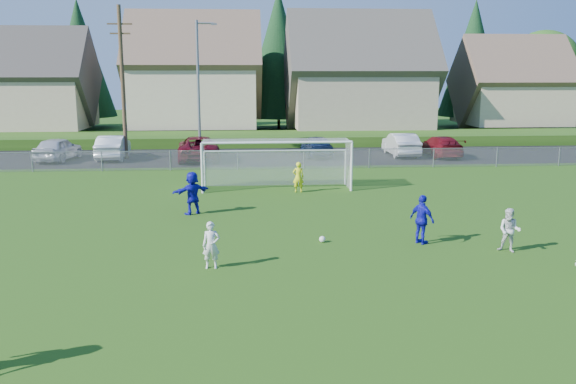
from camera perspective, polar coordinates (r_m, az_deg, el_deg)
name	(u,v)px	position (r m, az deg, el deg)	size (l,w,h in m)	color
ground	(311,309)	(15.53, 2.21, -10.92)	(160.00, 160.00, 0.00)	#193D0C
asphalt_lot	(267,157)	(42.22, -1.95, 3.34)	(60.00, 60.00, 0.00)	black
grass_embankment	(264,139)	(49.61, -2.30, 4.99)	(70.00, 6.00, 0.80)	#1E420F
soccer_ball	(322,239)	(21.25, 3.23, -4.44)	(0.22, 0.22, 0.22)	white
player_white_a	(211,245)	(18.50, -7.20, -4.96)	(0.52, 0.34, 1.44)	silver
player_white_b	(510,230)	(21.23, 20.02, -3.39)	(0.71, 0.55, 1.46)	silver
player_blue_a	(422,220)	(21.38, 12.44, -2.53)	(1.00, 0.42, 1.71)	#1212AF
player_blue_b	(192,193)	(25.50, -8.94, -0.08)	(1.66, 0.53, 1.79)	#1212AF
goalkeeper	(298,177)	(29.74, 0.97, 1.41)	(0.55, 0.36, 1.50)	yellow
car_a	(58,149)	(43.03, -20.76, 3.80)	(1.83, 4.56, 1.55)	#B7B9BF
car_b	(113,147)	(42.71, -16.06, 4.06)	(1.68, 4.81, 1.59)	white
car_c	(199,148)	(41.00, -8.36, 4.10)	(2.63, 5.71, 1.59)	#570A17
car_e	(317,146)	(42.13, 2.69, 4.33)	(1.76, 4.36, 1.49)	#12203F
car_f	(401,144)	(43.38, 10.53, 4.41)	(1.67, 4.78, 1.58)	silver
car_g	(440,146)	(43.48, 14.04, 4.18)	(1.99, 4.88, 1.42)	maroon
soccer_goal	(276,156)	(30.67, -1.11, 3.37)	(7.42, 1.90, 2.50)	white
chainlink_fence	(271,159)	(36.69, -1.61, 3.11)	(52.06, 0.06, 1.20)	gray
streetlight	(199,86)	(40.39, -8.31, 9.75)	(1.38, 0.18, 9.00)	slate
utility_pole	(123,81)	(42.03, -15.22, 9.95)	(1.60, 0.26, 10.00)	#473321
houses_row	(282,54)	(56.87, -0.58, 12.81)	(53.90, 11.45, 13.27)	tan
tree_row	(269,60)	(63.08, -1.81, 12.27)	(65.98, 12.36, 13.80)	#382616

